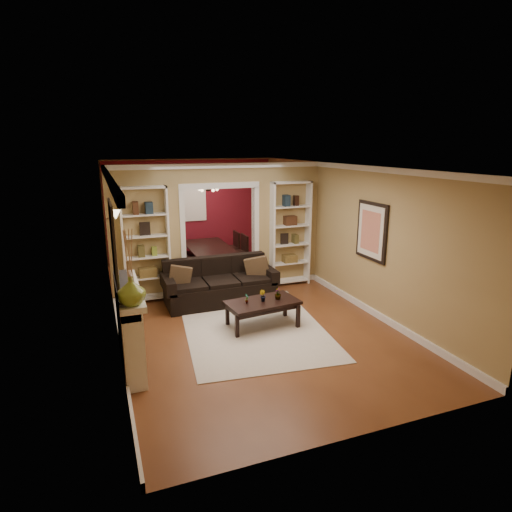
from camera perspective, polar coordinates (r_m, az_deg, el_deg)
name	(u,v)px	position (r m, az deg, el deg)	size (l,w,h in m)	color
floor	(238,308)	(8.32, -2.36, -6.99)	(8.00, 8.00, 0.00)	brown
ceiling	(237,166)	(7.74, -2.57, 11.93)	(8.00, 8.00, 0.00)	white
wall_back	(191,210)	(11.73, -8.63, 6.09)	(8.00, 8.00, 0.00)	tan
wall_front	(362,321)	(4.46, 14.00, -8.45)	(8.00, 8.00, 0.00)	tan
wall_left	(110,250)	(7.55, -18.91, 0.71)	(8.00, 8.00, 0.00)	tan
wall_right	(343,232)	(8.86, 11.51, 3.20)	(8.00, 8.00, 0.00)	tan
partition_wall	(220,229)	(9.04, -4.85, 3.67)	(4.50, 0.15, 2.70)	tan
red_back_panel	(192,211)	(11.70, -8.59, 5.93)	(4.44, 0.04, 2.64)	maroon
dining_window	(192,203)	(11.63, -8.59, 7.02)	(0.78, 0.03, 0.98)	#8CA5CC
area_rug	(253,327)	(7.51, -0.43, -9.38)	(2.30, 3.23, 0.01)	beige
sofa	(220,282)	(8.51, -4.85, -3.41)	(2.22, 0.96, 0.87)	black
pillow_left	(180,277)	(8.27, -10.09, -2.73)	(0.41, 0.12, 0.41)	brown
pillow_right	(257,267)	(8.66, 0.16, -1.51)	(0.46, 0.13, 0.46)	brown
coffee_table	(262,314)	(7.45, 0.87, -7.71)	(1.22, 0.66, 0.46)	black
plant_left	(247,299)	(7.24, -1.23, -5.69)	(0.09, 0.06, 0.17)	#336626
plant_center	(263,296)	(7.33, 0.88, -5.33)	(0.11, 0.09, 0.20)	#336626
plant_right	(278,293)	(7.43, 2.93, -5.01)	(0.12, 0.12, 0.21)	#336626
bookshelf_left	(146,245)	(8.64, -14.44, 1.37)	(0.90, 0.30, 2.30)	white
bookshelf_right	(290,234)	(9.46, 4.54, 2.93)	(0.90, 0.30, 2.30)	white
fireplace	(131,326)	(6.36, -16.34, -8.99)	(0.32, 1.70, 1.16)	white
vase	(131,291)	(5.44, -16.29, -4.49)	(0.34, 0.34, 0.36)	olive
mirror	(113,243)	(5.99, -18.50, 1.66)	(0.03, 0.95, 1.10)	silver
wall_sconce	(112,217)	(8.00, -18.64, 5.00)	(0.18, 0.18, 0.22)	#FFE0A5
framed_art	(371,231)	(7.99, 15.12, 3.21)	(0.04, 0.85, 1.05)	black
dining_table	(210,258)	(10.67, -6.15, -0.33)	(1.02, 1.83, 0.64)	black
dining_chair_nw	(191,259)	(10.23, -8.72, -0.36)	(0.44, 0.44, 0.88)	black
dining_chair_ne	(235,253)	(10.49, -2.85, 0.35)	(0.47, 0.47, 0.95)	black
dining_chair_sw	(185,254)	(10.81, -9.38, 0.21)	(0.40, 0.40, 0.80)	black
dining_chair_se	(228,249)	(11.05, -3.80, 0.98)	(0.45, 0.45, 0.91)	black
chandelier	(202,190)	(10.38, -7.23, 8.77)	(0.50, 0.50, 0.30)	#352018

